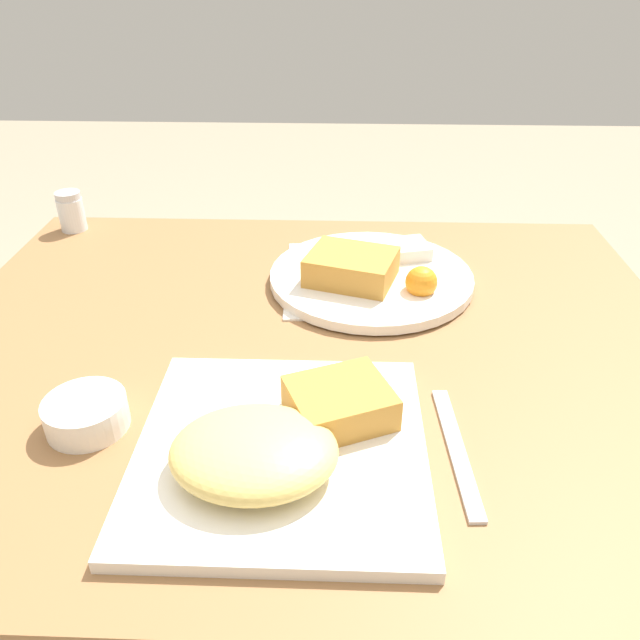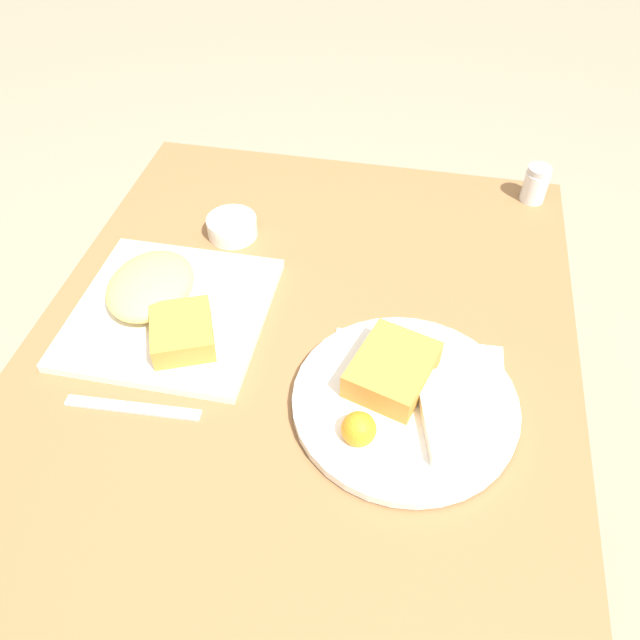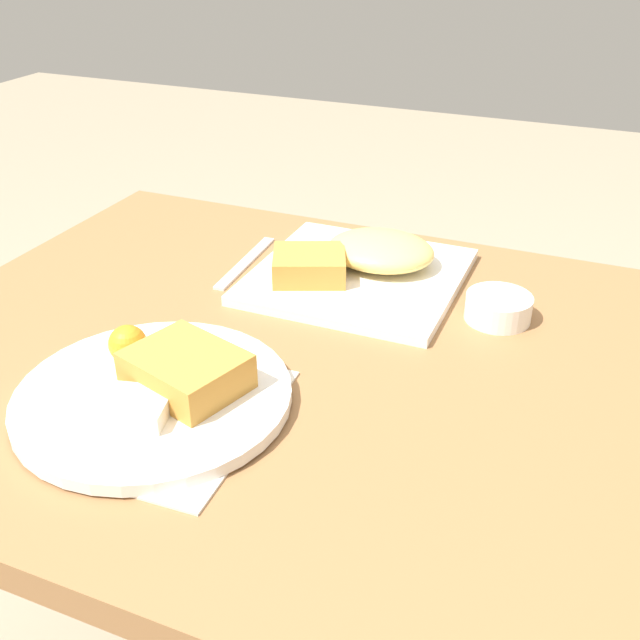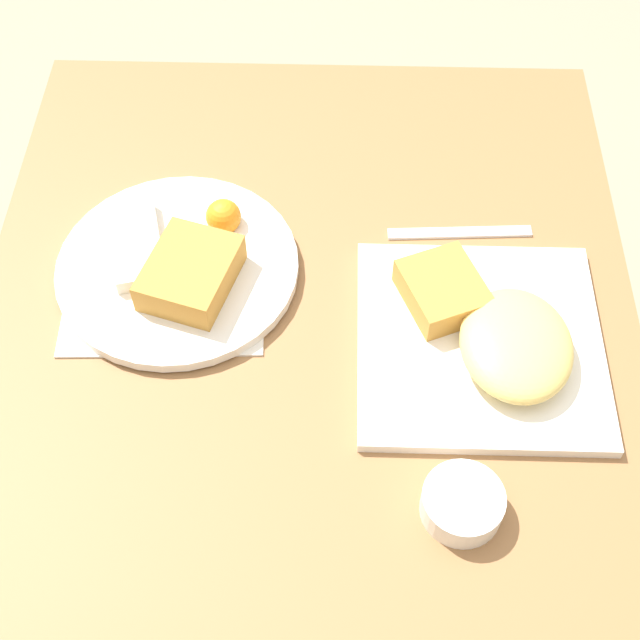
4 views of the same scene
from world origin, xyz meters
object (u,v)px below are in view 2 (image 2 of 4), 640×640
object	(u,v)px
plate_square_near	(165,304)
butter_knife	(133,408)
plate_oval_far	(403,397)
sauce_ramekin	(232,226)
salt_shaker	(535,186)

from	to	relation	value
plate_square_near	butter_knife	distance (m)	0.17
butter_knife	plate_oval_far	bearing A→B (deg)	8.91
sauce_ramekin	butter_knife	xyz separation A→B (m)	(0.37, -0.02, -0.02)
plate_oval_far	sauce_ramekin	bearing A→B (deg)	-133.02
plate_oval_far	butter_knife	distance (m)	0.35
plate_oval_far	butter_knife	bearing A→B (deg)	-77.79
plate_oval_far	sauce_ramekin	distance (m)	0.44
butter_knife	plate_square_near	bearing A→B (deg)	92.92
plate_square_near	sauce_ramekin	bearing A→B (deg)	168.29
plate_oval_far	butter_knife	world-z (taller)	plate_oval_far
salt_shaker	plate_square_near	bearing A→B (deg)	-53.33
salt_shaker	sauce_ramekin	bearing A→B (deg)	-67.95
plate_square_near	plate_oval_far	world-z (taller)	plate_square_near
plate_square_near	butter_knife	xyz separation A→B (m)	(0.17, 0.02, -0.02)
sauce_ramekin	butter_knife	size ratio (longest dim) A/B	0.46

